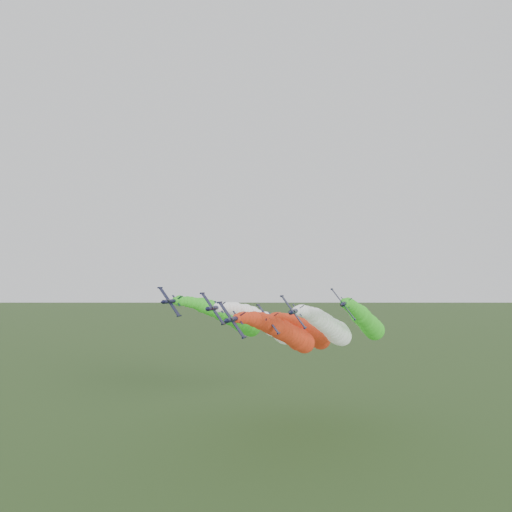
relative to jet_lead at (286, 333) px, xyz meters
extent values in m
plane|color=#395826|center=(-6.18, -26.39, -29.94)|extent=(3000.00, 3000.00, 0.00)
cylinder|color=black|center=(-2.77, -38.64, 6.45)|extent=(1.32, 7.72, 1.32)
cone|color=black|center=(-2.77, -43.19, 6.45)|extent=(1.20, 1.54, 1.20)
cone|color=black|center=(-2.77, -34.44, 6.45)|extent=(1.20, 0.77, 1.20)
ellipsoid|color=black|center=(-2.49, -40.36, 6.65)|extent=(0.83, 1.61, 0.87)
cube|color=black|center=(-2.87, -38.81, 6.37)|extent=(5.03, 1.63, 6.65)
cylinder|color=black|center=(-5.34, -38.81, 9.66)|extent=(0.53, 2.23, 0.53)
cylinder|color=black|center=(-0.40, -38.81, 3.08)|extent=(0.53, 2.23, 0.53)
cube|color=black|center=(-1.98, -35.38, 7.04)|extent=(1.65, 1.29, 1.28)
cube|color=black|center=(-2.66, -35.38, 6.52)|extent=(2.03, 0.94, 2.66)
sphere|color=red|center=(-2.77, -35.64, 6.45)|extent=(1.85, 1.85, 1.85)
sphere|color=red|center=(-2.75, -33.22, 6.37)|extent=(2.30, 2.30, 2.30)
sphere|color=red|center=(-2.72, -30.80, 6.20)|extent=(2.61, 2.61, 2.61)
sphere|color=red|center=(-2.66, -28.38, 5.97)|extent=(2.63, 2.63, 2.63)
sphere|color=red|center=(-2.58, -25.96, 5.69)|extent=(2.96, 2.96, 2.96)
sphere|color=red|center=(-2.48, -23.55, 5.37)|extent=(3.51, 3.51, 3.51)
sphere|color=red|center=(-2.35, -21.13, 5.00)|extent=(3.62, 3.62, 3.62)
sphere|color=red|center=(-2.21, -18.71, 4.60)|extent=(4.09, 4.09, 4.09)
sphere|color=red|center=(-2.03, -16.29, 4.16)|extent=(4.16, 4.16, 4.16)
sphere|color=red|center=(-1.84, -13.87, 3.68)|extent=(4.47, 4.47, 4.47)
sphere|color=red|center=(-1.62, -11.45, 3.17)|extent=(4.78, 4.78, 4.78)
sphere|color=red|center=(-1.38, -9.03, 2.63)|extent=(4.92, 4.92, 4.92)
sphere|color=red|center=(-1.12, -6.61, 2.06)|extent=(4.53, 4.53, 4.53)
sphere|color=red|center=(-0.84, -4.20, 1.46)|extent=(5.46, 5.46, 5.46)
sphere|color=red|center=(-0.53, -1.78, 0.84)|extent=(5.49, 5.49, 5.49)
sphere|color=red|center=(-0.20, 0.64, 0.18)|extent=(5.37, 5.37, 5.37)
sphere|color=red|center=(0.16, 3.06, -0.50)|extent=(5.43, 5.43, 5.43)
sphere|color=red|center=(0.54, 5.48, -1.21)|extent=(5.72, 5.72, 5.72)
sphere|color=red|center=(0.94, 7.90, -1.94)|extent=(5.69, 5.69, 5.69)
sphere|color=red|center=(1.36, 10.32, -2.70)|extent=(6.54, 6.54, 6.54)
sphere|color=red|center=(1.80, 12.74, -3.48)|extent=(6.14, 6.14, 6.14)
sphere|color=red|center=(2.27, 15.15, -4.29)|extent=(6.17, 6.17, 6.17)
cylinder|color=black|center=(-10.56, -27.69, 7.92)|extent=(1.32, 7.72, 1.32)
cone|color=black|center=(-10.56, -32.24, 7.92)|extent=(1.20, 1.54, 1.20)
cone|color=black|center=(-10.56, -23.49, 7.92)|extent=(1.20, 0.77, 1.20)
ellipsoid|color=black|center=(-10.29, -29.41, 8.12)|extent=(0.83, 1.61, 0.87)
cube|color=black|center=(-10.66, -27.86, 7.84)|extent=(5.03, 1.63, 6.65)
cylinder|color=black|center=(-13.14, -27.86, 11.13)|extent=(0.53, 2.23, 0.53)
cylinder|color=black|center=(-8.19, -27.86, 4.54)|extent=(0.53, 2.23, 0.53)
cube|color=black|center=(-9.77, -24.43, 8.51)|extent=(1.65, 1.29, 1.28)
cube|color=black|center=(-10.46, -24.43, 7.99)|extent=(2.03, 0.94, 2.66)
sphere|color=white|center=(-10.56, -24.69, 7.92)|extent=(2.20, 2.20, 2.20)
sphere|color=white|center=(-10.55, -22.27, 7.83)|extent=(2.36, 2.36, 2.36)
sphere|color=white|center=(-10.52, -19.85, 7.67)|extent=(2.64, 2.64, 2.64)
sphere|color=white|center=(-10.46, -17.43, 7.44)|extent=(2.73, 2.73, 2.73)
sphere|color=white|center=(-10.38, -15.01, 7.16)|extent=(3.13, 3.13, 3.13)
sphere|color=white|center=(-10.28, -12.60, 6.83)|extent=(3.52, 3.52, 3.52)
sphere|color=white|center=(-10.15, -10.18, 6.47)|extent=(3.34, 3.34, 3.34)
sphere|color=white|center=(-10.00, -7.76, 6.06)|extent=(3.71, 3.71, 3.71)
sphere|color=white|center=(-9.83, -5.34, 5.62)|extent=(4.40, 4.40, 4.40)
sphere|color=white|center=(-9.64, -2.92, 5.15)|extent=(3.62, 3.62, 3.62)
sphere|color=white|center=(-9.42, -0.50, 4.64)|extent=(4.82, 4.82, 4.82)
sphere|color=white|center=(-9.18, 1.92, 4.10)|extent=(3.90, 3.90, 3.90)
sphere|color=white|center=(-8.92, 4.34, 3.53)|extent=(4.65, 4.65, 4.65)
sphere|color=white|center=(-8.63, 6.75, 2.93)|extent=(4.87, 4.87, 4.87)
sphere|color=white|center=(-8.32, 9.17, 2.30)|extent=(5.48, 5.48, 5.48)
sphere|color=white|center=(-7.99, 11.59, 1.65)|extent=(4.97, 4.97, 4.97)
sphere|color=white|center=(-7.64, 14.01, 0.97)|extent=(5.38, 5.38, 5.38)
sphere|color=white|center=(-7.26, 16.43, 0.26)|extent=(6.35, 6.35, 6.35)
sphere|color=white|center=(-6.86, 18.85, -0.47)|extent=(5.71, 5.71, 5.71)
sphere|color=white|center=(-6.44, 21.27, -1.23)|extent=(5.60, 5.60, 5.60)
sphere|color=white|center=(-5.99, 23.69, -2.01)|extent=(6.83, 6.83, 6.83)
sphere|color=white|center=(-5.52, 26.10, -2.82)|extent=(7.16, 7.16, 7.16)
cylinder|color=black|center=(7.12, -27.20, 7.43)|extent=(1.32, 7.72, 1.32)
cone|color=black|center=(7.12, -31.75, 7.43)|extent=(1.20, 1.54, 1.20)
cone|color=black|center=(7.12, -22.99, 7.43)|extent=(1.20, 0.77, 1.20)
ellipsoid|color=black|center=(7.40, -28.91, 7.63)|extent=(0.83, 1.61, 0.87)
cube|color=black|center=(7.02, -27.37, 7.35)|extent=(5.03, 1.63, 6.65)
cylinder|color=black|center=(4.55, -27.37, 10.64)|extent=(0.53, 2.23, 0.53)
cylinder|color=black|center=(9.49, -27.37, 4.06)|extent=(0.53, 2.23, 0.53)
cube|color=black|center=(7.91, -23.94, 8.02)|extent=(1.65, 1.29, 1.28)
cube|color=black|center=(7.23, -23.94, 7.50)|extent=(2.03, 0.94, 2.66)
sphere|color=white|center=(7.12, -24.20, 7.43)|extent=(1.94, 1.94, 1.94)
sphere|color=white|center=(7.13, -21.78, 7.35)|extent=(2.22, 2.22, 2.22)
sphere|color=white|center=(7.17, -19.36, 7.18)|extent=(2.67, 2.67, 2.67)
sphere|color=white|center=(7.23, -16.94, 6.95)|extent=(2.89, 2.89, 2.89)
sphere|color=white|center=(7.31, -14.52, 6.67)|extent=(2.77, 2.77, 2.77)
sphere|color=white|center=(7.41, -12.10, 6.35)|extent=(3.14, 3.14, 3.14)
sphere|color=white|center=(7.53, -9.68, 5.98)|extent=(3.24, 3.24, 3.24)
sphere|color=white|center=(7.68, -7.26, 5.58)|extent=(3.72, 3.72, 3.72)
sphere|color=white|center=(7.85, -4.85, 5.14)|extent=(3.59, 3.59, 3.59)
sphere|color=white|center=(8.05, -2.43, 4.66)|extent=(4.57, 4.57, 4.57)
sphere|color=white|center=(8.26, -0.01, 4.15)|extent=(4.73, 4.73, 4.73)
sphere|color=white|center=(8.50, 2.41, 3.61)|extent=(4.45, 4.45, 4.45)
sphere|color=white|center=(8.77, 4.83, 3.04)|extent=(5.00, 5.00, 5.00)
sphere|color=white|center=(9.05, 7.25, 2.44)|extent=(5.22, 5.22, 5.22)
sphere|color=white|center=(9.36, 9.67, 1.82)|extent=(5.37, 5.37, 5.37)
sphere|color=white|center=(9.69, 12.09, 1.16)|extent=(5.24, 5.24, 5.24)
sphere|color=white|center=(10.05, 14.50, 0.48)|extent=(5.65, 5.65, 5.65)
sphere|color=white|center=(10.42, 16.92, -0.23)|extent=(6.13, 6.13, 6.13)
sphere|color=white|center=(10.82, 19.34, -0.96)|extent=(6.27, 6.27, 6.27)
sphere|color=white|center=(11.25, 21.76, -1.72)|extent=(7.05, 7.05, 7.05)
sphere|color=white|center=(11.69, 24.18, -2.50)|extent=(6.74, 6.74, 6.74)
sphere|color=white|center=(12.16, 26.60, -3.31)|extent=(6.06, 6.06, 6.06)
cylinder|color=black|center=(-23.72, -21.32, 8.99)|extent=(1.32, 7.72, 1.32)
cone|color=black|center=(-23.72, -25.87, 8.99)|extent=(1.20, 1.54, 1.20)
cone|color=black|center=(-23.72, -17.12, 8.99)|extent=(1.20, 0.77, 1.20)
ellipsoid|color=black|center=(-23.45, -23.04, 9.19)|extent=(0.83, 1.61, 0.87)
cube|color=black|center=(-23.82, -21.49, 8.91)|extent=(5.03, 1.63, 6.65)
cylinder|color=black|center=(-26.30, -21.49, 12.20)|extent=(0.53, 2.23, 0.53)
cylinder|color=black|center=(-21.35, -21.49, 5.61)|extent=(0.53, 2.23, 0.53)
cube|color=black|center=(-22.93, -18.06, 9.58)|extent=(1.65, 1.29, 1.28)
cube|color=black|center=(-23.62, -18.06, 9.06)|extent=(2.03, 0.94, 2.66)
sphere|color=green|center=(-23.72, -18.32, 8.99)|extent=(1.81, 1.81, 1.81)
sphere|color=green|center=(-23.71, -15.90, 8.90)|extent=(2.72, 2.72, 2.72)
sphere|color=green|center=(-23.68, -13.48, 8.74)|extent=(2.33, 2.33, 2.33)
sphere|color=green|center=(-23.62, -11.06, 8.51)|extent=(2.78, 2.78, 2.78)
sphere|color=green|center=(-23.54, -8.64, 8.23)|extent=(2.97, 2.97, 2.97)
sphere|color=green|center=(-23.44, -6.23, 7.91)|extent=(3.00, 3.00, 3.00)
sphere|color=green|center=(-23.31, -3.81, 7.54)|extent=(3.44, 3.44, 3.44)
sphere|color=green|center=(-23.16, -1.39, 7.13)|extent=(4.19, 4.19, 4.19)
sphere|color=green|center=(-22.99, 1.03, 6.69)|extent=(4.12, 4.12, 4.12)
sphere|color=green|center=(-22.80, 3.45, 6.22)|extent=(4.52, 4.52, 4.52)
sphere|color=green|center=(-22.58, 5.87, 5.71)|extent=(4.59, 4.59, 4.59)
sphere|color=green|center=(-22.34, 8.29, 5.17)|extent=(4.44, 4.44, 4.44)
sphere|color=green|center=(-22.08, 10.71, 4.60)|extent=(5.11, 5.11, 5.11)
sphere|color=green|center=(-21.79, 13.12, 4.00)|extent=(4.96, 4.96, 4.96)
sphere|color=green|center=(-21.48, 15.54, 3.37)|extent=(5.39, 5.39, 5.39)
sphere|color=green|center=(-21.15, 17.96, 2.72)|extent=(5.60, 5.60, 5.60)
sphere|color=green|center=(-20.80, 20.38, 2.04)|extent=(5.44, 5.44, 5.44)
sphere|color=green|center=(-20.42, 22.80, 1.33)|extent=(6.00, 6.00, 6.00)
sphere|color=green|center=(-20.02, 25.22, 0.60)|extent=(6.55, 6.55, 6.55)
sphere|color=green|center=(-19.60, 27.64, -0.16)|extent=(6.51, 6.51, 6.51)
sphere|color=green|center=(-19.15, 30.06, -0.94)|extent=(6.80, 6.80, 6.80)
sphere|color=green|center=(-18.68, 32.47, -1.75)|extent=(6.55, 6.55, 6.55)
cylinder|color=black|center=(16.79, -19.40, 8.79)|extent=(1.32, 7.72, 1.32)
cone|color=black|center=(16.79, -23.95, 8.79)|extent=(1.20, 1.54, 1.20)
cone|color=black|center=(16.79, -15.19, 8.79)|extent=(1.20, 0.77, 1.20)
ellipsoid|color=black|center=(17.06, -21.11, 9.00)|extent=(0.83, 1.61, 0.87)
cube|color=black|center=(16.68, -19.57, 8.71)|extent=(5.03, 1.63, 6.65)
cylinder|color=black|center=(14.21, -19.57, 12.01)|extent=(0.53, 2.23, 0.53)
cylinder|color=black|center=(19.16, -19.57, 5.42)|extent=(0.53, 2.23, 0.53)
cube|color=black|center=(17.58, -16.14, 9.38)|extent=(1.65, 1.29, 1.28)
cube|color=black|center=(16.89, -16.14, 8.87)|extent=(2.03, 0.94, 2.66)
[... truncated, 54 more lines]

